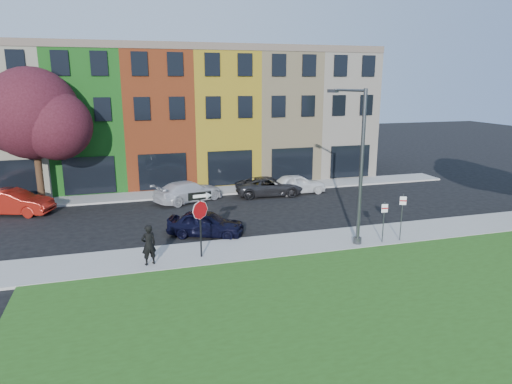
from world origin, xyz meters
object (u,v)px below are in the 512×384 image
object	(u,v)px
stop_sign	(200,211)
man	(149,245)
street_lamp	(358,168)
sedan_near	(206,223)

from	to	relation	value
stop_sign	man	distance (m)	2.64
man	street_lamp	distance (m)	10.28
stop_sign	man	world-z (taller)	stop_sign
stop_sign	sedan_near	bearing A→B (deg)	67.46
man	sedan_near	world-z (taller)	man
sedan_near	street_lamp	distance (m)	8.21
street_lamp	sedan_near	bearing A→B (deg)	135.48
stop_sign	sedan_near	distance (m)	3.62
sedan_near	street_lamp	xyz separation A→B (m)	(6.79, -3.34, 3.19)
man	street_lamp	xyz separation A→B (m)	(9.88, 0.03, 2.84)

